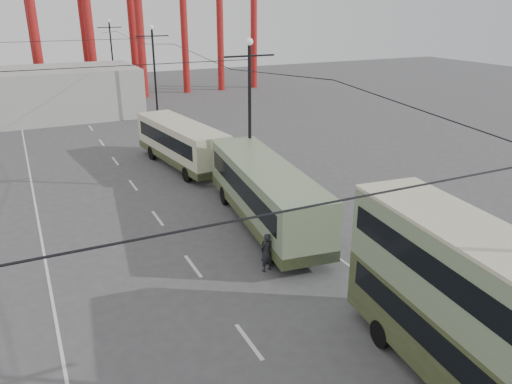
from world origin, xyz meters
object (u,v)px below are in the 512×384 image
single_decker_green (265,192)px  pedestrian (266,252)px  double_decker_bus (475,310)px  single_decker_cream (181,142)px

single_decker_green → pedestrian: size_ratio=6.78×
double_decker_bus → single_decker_green: size_ratio=0.82×
single_decker_green → single_decker_cream: bearing=100.8°
single_decker_green → single_decker_cream: (-0.77, 11.88, -0.09)m
double_decker_bus → single_decker_green: bearing=95.5°
single_decker_green → single_decker_cream: single_decker_green is taller
double_decker_bus → pedestrian: double_decker_bus is taller
single_decker_green → pedestrian: single_decker_green is taller
double_decker_bus → pedestrian: (-2.01, 9.21, -2.03)m
single_decker_cream → pedestrian: (-1.36, -16.31, -0.91)m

